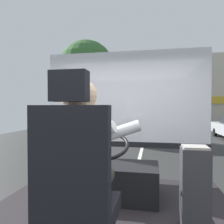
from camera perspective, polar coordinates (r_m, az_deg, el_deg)
ground at (r=10.58m, az=8.56°, el=-8.16°), size 18.00×44.00×0.06m
driver_seat at (r=1.45m, az=-9.76°, el=-20.55°), size 0.48×0.48×1.30m
bus_driver at (r=1.50m, az=-8.07°, el=-11.29°), size 0.79×0.58×0.84m
steering_console at (r=2.65m, az=-0.07°, el=-17.71°), size 1.10×0.96×0.82m
fare_box at (r=2.11m, az=21.52°, el=-18.57°), size 0.24×0.21×0.74m
windshield_panel at (r=3.27m, az=3.55°, el=0.64°), size 2.50×0.08×1.48m
street_tree at (r=12.91m, az=-6.93°, el=11.54°), size 3.33×3.33×5.68m
shop_building at (r=21.57m, az=24.81°, el=4.96°), size 12.73×4.20×6.25m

